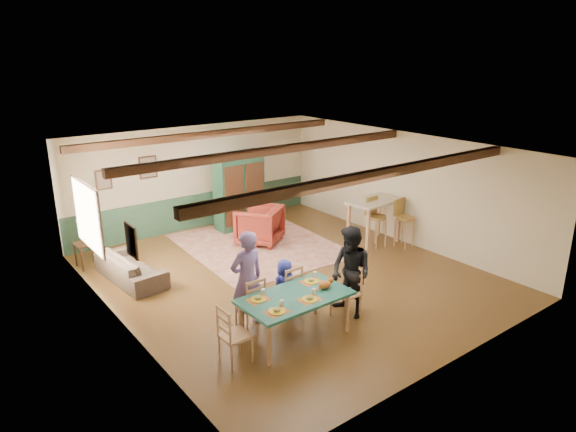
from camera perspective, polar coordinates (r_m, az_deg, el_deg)
floor at (r=10.87m, az=0.08°, el=-6.62°), size 8.00×8.00×0.00m
wall_back at (r=13.67m, az=-10.15°, el=4.25°), size 7.00×0.02×2.70m
wall_left at (r=8.84m, az=-18.33°, el=-4.01°), size 0.02×8.00×2.70m
wall_right at (r=12.73m, az=12.75°, el=3.07°), size 0.02×8.00×2.70m
ceiling at (r=10.06m, az=0.09°, el=7.52°), size 7.00×8.00×0.02m
wainscot_back at (r=13.89m, az=-9.91°, el=0.62°), size 6.95×0.03×0.90m
ceiling_beam_front at (r=8.40m, az=9.66°, el=4.56°), size 6.95×0.16×0.16m
ceiling_beam_mid at (r=10.39m, az=-1.26°, el=7.35°), size 6.95×0.16×0.16m
ceiling_beam_back at (r=12.56m, az=-8.33°, el=9.01°), size 6.95×0.16×0.16m
window_left at (r=10.33m, az=-21.44°, el=-0.03°), size 0.06×1.60×1.30m
picture_left_wall at (r=8.18m, az=-16.99°, el=-2.66°), size 0.04×0.42×0.52m
picture_back_a at (r=13.02m, az=-15.29°, el=5.25°), size 0.45×0.04×0.55m
picture_back_b at (r=12.70m, az=-19.81°, el=3.81°), size 0.38×0.04×0.48m
dining_table at (r=8.53m, az=0.78°, el=-11.12°), size 1.80×1.01×0.75m
dining_chair_far_left at (r=8.79m, az=-4.23°, el=-9.50°), size 0.42×0.44×0.95m
dining_chair_far_right at (r=9.20m, az=-0.05°, el=-8.13°), size 0.42×0.44×0.95m
dining_chair_end_left at (r=7.91m, az=-5.91°, el=-12.89°), size 0.44×0.42×0.95m
dining_chair_end_right at (r=9.16m, az=6.47°, el=-8.38°), size 0.44×0.42×0.95m
person_man at (r=8.68m, az=-4.58°, el=-7.04°), size 0.63×0.42×1.72m
person_woman at (r=9.08m, az=7.00°, el=-6.23°), size 0.63×0.80×1.64m
person_child at (r=9.25m, az=-0.36°, el=-7.80°), size 0.49×0.32×1.00m
cat at (r=8.57m, az=4.11°, el=-7.55°), size 0.36×0.14×0.18m
place_setting_near_left at (r=7.86m, az=-1.25°, el=-10.27°), size 0.40×0.30×0.11m
place_setting_near_center at (r=8.22m, az=2.43°, el=-8.96°), size 0.40×0.30×0.11m
place_setting_far_left at (r=8.22m, az=-3.33°, el=-8.96°), size 0.40×0.30×0.11m
place_setting_far_right at (r=8.82m, az=2.59°, el=-7.00°), size 0.40×0.30×0.11m
area_rug at (r=12.51m, az=-3.30°, el=-3.25°), size 3.47×4.04×0.01m
armoire at (r=13.52m, az=-5.46°, el=2.82°), size 1.45×0.62×2.03m
armchair at (r=12.54m, az=-3.20°, el=-0.97°), size 1.39×1.40×0.92m
sofa at (r=11.05m, az=-17.10°, el=-5.44°), size 0.91×1.98×0.56m
end_table at (r=12.03m, az=-21.40°, el=-4.01°), size 0.48×0.48×0.56m
table_lamp at (r=11.85m, az=-21.69°, el=-1.61°), size 0.32×0.32×0.51m
counter_table at (r=12.58m, az=9.52°, el=-0.67°), size 1.39×0.88×1.11m
bar_stool_left at (r=12.37m, az=9.83°, el=-0.76°), size 0.45×0.49×1.22m
bar_stool_right at (r=12.56m, az=12.85°, el=-0.79°), size 0.46×0.50×1.16m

